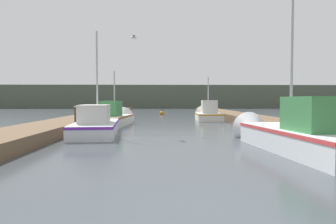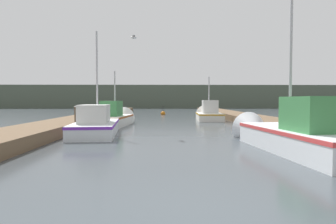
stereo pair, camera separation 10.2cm
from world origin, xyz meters
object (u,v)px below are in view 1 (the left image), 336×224
(mooring_piling_0, at_px, (77,119))
(channel_buoy, at_px, (162,113))
(fishing_boat_1, at_px, (99,124))
(mooring_piling_2, at_px, (117,109))
(fishing_boat_2, at_px, (115,118))
(seagull_lead, at_px, (134,37))
(fishing_boat_3, at_px, (208,114))
(fishing_boat_0, at_px, (288,133))

(mooring_piling_0, relative_size, channel_buoy, 1.23)
(fishing_boat_1, distance_m, mooring_piling_2, 14.15)
(fishing_boat_2, height_order, channel_buoy, fishing_boat_2)
(channel_buoy, relative_size, seagull_lead, 1.72)
(fishing_boat_3, height_order, mooring_piling_0, fishing_boat_3)
(mooring_piling_0, relative_size, seagull_lead, 2.13)
(mooring_piling_0, xyz_separation_m, mooring_piling_2, (-0.13, 13.87, 0.04))
(fishing_boat_0, relative_size, mooring_piling_2, 4.90)
(fishing_boat_0, bearing_deg, seagull_lead, 129.47)
(fishing_boat_2, height_order, mooring_piling_0, fishing_boat_2)
(mooring_piling_0, xyz_separation_m, channel_buoy, (4.04, 15.72, -0.46))
(fishing_boat_0, distance_m, mooring_piling_2, 20.55)
(fishing_boat_1, bearing_deg, fishing_boat_3, 47.54)
(fishing_boat_2, height_order, fishing_boat_3, fishing_boat_3)
(fishing_boat_0, xyz_separation_m, fishing_boat_2, (-6.43, 8.79, -0.04))
(mooring_piling_0, bearing_deg, fishing_boat_1, -12.15)
(fishing_boat_2, height_order, mooring_piling_2, fishing_boat_2)
(fishing_boat_0, relative_size, fishing_boat_2, 1.30)
(mooring_piling_2, relative_size, seagull_lead, 2.27)
(fishing_boat_0, bearing_deg, mooring_piling_0, 140.85)
(fishing_boat_0, height_order, mooring_piling_0, fishing_boat_0)
(fishing_boat_0, distance_m, fishing_boat_1, 8.23)
(fishing_boat_0, bearing_deg, channel_buoy, 94.61)
(fishing_boat_2, height_order, seagull_lead, seagull_lead)
(fishing_boat_0, distance_m, fishing_boat_2, 10.89)
(fishing_boat_0, relative_size, seagull_lead, 11.14)
(fishing_boat_2, bearing_deg, seagull_lead, -63.97)
(seagull_lead, bearing_deg, channel_buoy, 168.34)
(fishing_boat_1, xyz_separation_m, fishing_boat_3, (6.34, 8.39, 0.02))
(channel_buoy, bearing_deg, mooring_piling_0, -104.42)
(fishing_boat_1, distance_m, channel_buoy, 16.23)
(fishing_boat_1, xyz_separation_m, mooring_piling_0, (-1.05, 0.23, 0.20))
(seagull_lead, bearing_deg, fishing_boat_1, -91.66)
(fishing_boat_3, relative_size, mooring_piling_0, 3.95)
(channel_buoy, xyz_separation_m, seagull_lead, (-1.40, -15.81, 4.20))
(mooring_piling_0, bearing_deg, fishing_boat_0, -33.96)
(fishing_boat_2, distance_m, channel_buoy, 12.41)
(fishing_boat_3, bearing_deg, channel_buoy, 116.92)
(fishing_boat_1, relative_size, fishing_boat_3, 1.35)
(fishing_boat_2, bearing_deg, channel_buoy, 81.84)
(fishing_boat_3, relative_size, mooring_piling_2, 3.69)
(fishing_boat_1, relative_size, channel_buoy, 6.55)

